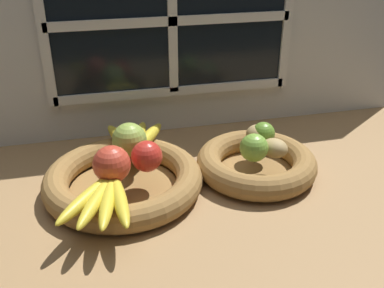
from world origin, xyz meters
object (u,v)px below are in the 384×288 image
object	(u,v)px
apple_red_front	(112,164)
fruit_bowl_left	(123,180)
apple_red_right	(147,156)
banana_bunch_front	(103,198)
banana_bunch_back	(134,138)
potato_small	(275,148)
apple_green_back	(129,140)
lime_far	(263,133)
fruit_bowl_right	(256,163)
potato_back	(259,135)
lime_near	(254,148)

from	to	relation	value
apple_red_front	fruit_bowl_left	bearing A→B (deg)	63.24
apple_red_right	banana_bunch_front	world-z (taller)	apple_red_right
banana_bunch_back	potato_small	bearing A→B (deg)	-24.85
apple_green_back	lime_far	bearing A→B (deg)	-3.39
fruit_bowl_right	banana_bunch_front	bearing A→B (deg)	-160.56
fruit_bowl_left	potato_back	xyz separation A→B (cm)	(33.16, 4.03, 5.46)
apple_red_right	potato_back	xyz separation A→B (cm)	(27.97, 6.13, -1.02)
lime_near	apple_red_right	bearing A→B (deg)	176.51
fruit_bowl_right	potato_back	size ratio (longest dim) A/B	4.50
apple_red_front	lime_near	xyz separation A→B (cm)	(31.32, 1.11, -0.71)
banana_bunch_front	potato_small	size ratio (longest dim) A/B	3.20
apple_red_right	potato_back	world-z (taller)	apple_red_right
banana_bunch_back	potato_small	world-z (taller)	potato_small
apple_red_front	lime_far	bearing A→B (deg)	12.70
fruit_bowl_left	fruit_bowl_right	bearing A→B (deg)	0.00
banana_bunch_front	apple_red_right	bearing A→B (deg)	46.85
apple_red_right	lime_far	bearing A→B (deg)	11.06
apple_red_front	banana_bunch_front	size ratio (longest dim) A/B	0.39
banana_bunch_back	apple_green_back	bearing A→B (deg)	-105.69
apple_red_right	potato_small	bearing A→B (deg)	-1.64
banana_bunch_front	fruit_bowl_left	bearing A→B (deg)	69.43
apple_red_right	potato_small	size ratio (longest dim) A/B	1.10
fruit_bowl_left	lime_far	bearing A→B (deg)	5.94
fruit_bowl_right	apple_green_back	bearing A→B (deg)	169.37
banana_bunch_front	banana_bunch_back	xyz separation A→B (cm)	(8.79, 23.83, 0.09)
fruit_bowl_right	banana_bunch_front	size ratio (longest dim) A/B	1.43
lime_near	fruit_bowl_left	bearing A→B (deg)	173.01
fruit_bowl_right	apple_red_right	size ratio (longest dim) A/B	4.18
apple_red_front	lime_far	xyz separation A→B (cm)	(36.44, 8.21, -1.12)
fruit_bowl_left	potato_small	bearing A→B (deg)	-4.89
lime_near	apple_red_front	bearing A→B (deg)	-177.97
apple_green_back	lime_far	size ratio (longest dim) A/B	1.42
apple_green_back	potato_small	distance (cm)	32.97
apple_red_right	potato_small	xyz separation A→B (cm)	(29.06, -0.83, -1.24)
apple_green_back	banana_bunch_back	xyz separation A→B (cm)	(1.59, 5.66, -2.52)
banana_bunch_front	lime_far	distance (cm)	42.18
apple_red_front	potato_back	xyz separation A→B (cm)	(35.51, 8.69, -1.54)
banana_bunch_front	apple_red_front	bearing A→B (deg)	73.25
fruit_bowl_left	apple_red_front	world-z (taller)	apple_red_front
banana_bunch_front	lime_near	world-z (taller)	lime_near
apple_red_front	potato_small	xyz separation A→B (cm)	(36.61, 1.73, -1.75)
banana_bunch_front	lime_near	distance (cm)	35.03
apple_red_right	banana_bunch_back	xyz separation A→B (cm)	(-1.19, 13.18, -1.96)
potato_small	lime_near	bearing A→B (deg)	-173.33
fruit_bowl_left	apple_green_back	bearing A→B (deg)	65.99
lime_near	lime_far	distance (cm)	8.77
apple_red_right	fruit_bowl_right	bearing A→B (deg)	4.59
fruit_bowl_left	banana_bunch_front	world-z (taller)	banana_bunch_front
apple_green_back	apple_red_front	bearing A→B (deg)	-115.30
apple_red_right	banana_bunch_back	bearing A→B (deg)	95.16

